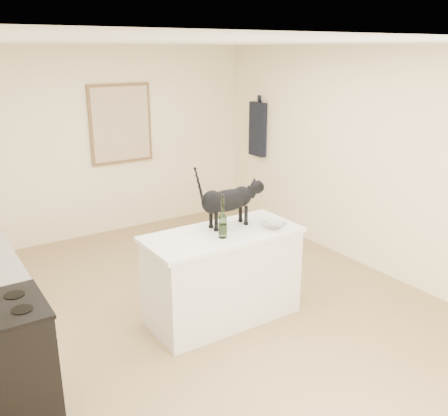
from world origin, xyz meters
TOP-DOWN VIEW (x-y plane):
  - floor at (0.00, 0.00)m, footprint 5.50×5.50m
  - ceiling at (0.00, 0.00)m, footprint 5.50×5.50m
  - wall_back at (0.00, 2.75)m, footprint 4.50×0.00m
  - wall_right at (2.25, 0.00)m, footprint 0.00×5.50m
  - island_base at (0.10, -0.20)m, footprint 1.44×0.67m
  - island_top at (0.10, -0.20)m, footprint 1.50×0.70m
  - stove at (-1.95, -0.60)m, footprint 0.60×0.60m
  - artwork_frame at (0.30, 2.72)m, footprint 0.90×0.03m
  - artwork_canvas at (0.30, 2.70)m, footprint 0.82×0.00m
  - hanging_garment at (2.19, 2.05)m, footprint 0.08×0.34m
  - black_cat at (0.23, -0.09)m, footprint 0.68×0.23m
  - wine_bottle at (0.03, -0.31)m, footprint 0.10×0.10m
  - glass_bowl at (0.57, -0.38)m, footprint 0.30×0.30m

SIDE VIEW (x-z plane):
  - floor at x=0.00m, z-range 0.00..0.00m
  - island_base at x=0.10m, z-range 0.00..0.86m
  - stove at x=-1.95m, z-range 0.00..0.90m
  - island_top at x=0.10m, z-range 0.86..0.90m
  - glass_bowl at x=0.57m, z-range 0.90..0.96m
  - wine_bottle at x=0.03m, z-range 0.90..1.26m
  - black_cat at x=0.23m, z-range 0.90..1.37m
  - wall_back at x=0.00m, z-range -0.95..3.55m
  - wall_right at x=2.25m, z-range -1.45..4.05m
  - hanging_garment at x=2.19m, z-range 1.00..1.80m
  - artwork_frame at x=0.30m, z-range 1.00..2.10m
  - artwork_canvas at x=0.30m, z-range 1.04..2.06m
  - ceiling at x=0.00m, z-range 2.60..2.60m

